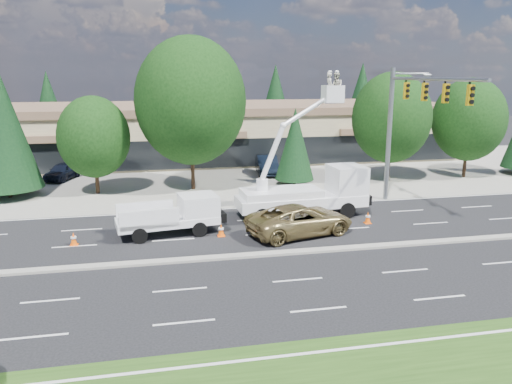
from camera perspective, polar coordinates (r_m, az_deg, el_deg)
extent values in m
plane|color=black|center=(24.60, 2.69, -7.11)|extent=(140.00, 140.00, 0.00)
cube|color=gray|center=(43.56, -3.76, 1.98)|extent=(140.00, 22.00, 0.01)
cube|color=gray|center=(24.58, 2.69, -6.98)|extent=(120.00, 0.55, 0.12)
cube|color=tan|center=(52.98, -5.30, 6.73)|extent=(50.00, 15.00, 5.00)
cube|color=brown|center=(52.74, -5.36, 9.59)|extent=(50.40, 15.40, 0.70)
cube|color=black|center=(45.69, -4.21, 4.41)|extent=(48.00, 0.12, 2.60)
cylinder|color=#332114|center=(39.57, -26.30, 0.01)|extent=(0.26, 0.26, 0.80)
cone|color=black|center=(38.87, -27.01, 6.65)|extent=(4.74, 4.74, 8.67)
cylinder|color=#332114|center=(38.30, -17.72, 1.53)|extent=(0.28, 0.28, 2.31)
ellipsoid|color=black|center=(37.82, -18.05, 5.99)|extent=(5.13, 5.13, 5.89)
cylinder|color=#332114|center=(38.03, -7.26, 3.03)|extent=(0.28, 0.28, 3.67)
ellipsoid|color=black|center=(37.47, -7.47, 10.27)|extent=(8.17, 8.17, 9.39)
cylinder|color=#332114|center=(39.69, 4.40, 1.42)|extent=(0.26, 0.26, 0.80)
cone|color=black|center=(39.20, 4.47, 5.49)|extent=(3.07, 3.07, 5.61)
cylinder|color=#332114|center=(42.37, 14.90, 3.18)|extent=(0.28, 0.28, 2.85)
ellipsoid|color=black|center=(41.90, 15.21, 8.19)|extent=(6.32, 6.32, 7.27)
cylinder|color=#332114|center=(45.91, 22.77, 3.25)|extent=(0.28, 0.28, 2.69)
ellipsoid|color=black|center=(45.48, 23.17, 7.61)|extent=(5.98, 5.98, 6.88)
cylinder|color=#332114|center=(65.99, -22.26, 5.27)|extent=(0.26, 0.26, 0.80)
cone|color=black|center=(65.59, -22.61, 9.05)|extent=(4.52, 4.52, 8.27)
cylinder|color=#332114|center=(64.86, -9.98, 5.93)|extent=(0.26, 0.26, 0.80)
cone|color=black|center=(64.41, -10.17, 10.45)|extent=(5.22, 5.22, 9.53)
cylinder|color=#332114|center=(66.72, 2.19, 6.33)|extent=(0.26, 0.26, 0.80)
cone|color=black|center=(66.30, 2.23, 10.49)|extent=(4.95, 4.95, 9.05)
cylinder|color=#332114|center=(70.52, 11.77, 6.44)|extent=(0.26, 0.26, 0.80)
cone|color=black|center=(70.11, 11.97, 10.49)|extent=(5.09, 5.09, 9.30)
cylinder|color=gray|center=(35.46, 14.96, 6.29)|extent=(0.32, 0.32, 9.00)
cylinder|color=gray|center=(30.83, 19.58, 12.07)|extent=(0.20, 10.00, 0.20)
cylinder|color=gray|center=(35.82, 17.28, 12.80)|extent=(2.60, 0.12, 0.12)
cube|color=gold|center=(33.46, 16.82, 11.02)|extent=(0.32, 0.22, 1.05)
cube|color=gold|center=(31.54, 18.72, 10.78)|extent=(0.32, 0.22, 1.05)
cube|color=gold|center=(29.65, 20.86, 10.49)|extent=(0.32, 0.22, 1.05)
cube|color=gold|center=(27.81, 23.28, 10.14)|extent=(0.32, 0.22, 1.05)
cube|color=white|center=(27.66, -10.06, -3.28)|extent=(5.70, 2.80, 0.41)
cube|color=white|center=(27.82, -6.60, -1.69)|extent=(2.28, 2.24, 1.37)
cube|color=black|center=(27.91, -5.43, -1.23)|extent=(0.33, 1.72, 0.91)
cube|color=white|center=(28.20, -12.60, -2.11)|extent=(3.10, 0.74, 1.00)
cube|color=white|center=(26.55, -12.08, -3.05)|extent=(3.10, 0.74, 1.00)
cube|color=white|center=(30.76, 5.17, -0.99)|extent=(8.06, 2.78, 0.70)
cube|color=white|center=(31.63, 10.31, 1.18)|extent=(2.10, 2.43, 1.99)
cube|color=black|center=(31.91, 11.54, 1.51)|extent=(0.18, 1.99, 1.19)
cube|color=white|center=(30.23, 2.88, -0.15)|extent=(4.88, 2.52, 0.50)
cylinder|color=white|center=(29.78, 0.70, 0.74)|extent=(0.70, 0.70, 0.79)
cube|color=white|center=(30.50, 8.76, 11.03)|extent=(1.14, 0.95, 1.07)
imported|color=beige|center=(30.40, 8.40, 11.79)|extent=(0.44, 0.64, 1.71)
imported|color=beige|center=(30.57, 9.17, 11.77)|extent=(0.69, 0.86, 1.71)
ellipsoid|color=white|center=(30.39, 8.46, 13.43)|extent=(0.26, 0.26, 0.18)
ellipsoid|color=white|center=(30.56, 9.24, 13.40)|extent=(0.26, 0.26, 0.18)
cube|color=#FF5908|center=(27.45, -20.07, -5.70)|extent=(0.40, 0.40, 0.03)
cone|color=#FF5908|center=(27.35, -20.12, -5.04)|extent=(0.36, 0.36, 0.70)
cylinder|color=white|center=(27.33, -20.14, -4.90)|extent=(0.29, 0.29, 0.10)
cube|color=#FF5908|center=(27.27, -4.00, -5.01)|extent=(0.40, 0.40, 0.03)
cone|color=#FF5908|center=(27.17, -4.01, -4.34)|extent=(0.36, 0.36, 0.70)
cylinder|color=white|center=(27.15, -4.01, -4.20)|extent=(0.29, 0.29, 0.10)
cube|color=#FF5908|center=(28.54, 4.41, -4.18)|extent=(0.40, 0.40, 0.03)
cone|color=#FF5908|center=(28.44, 4.43, -3.53)|extent=(0.36, 0.36, 0.70)
cylinder|color=white|center=(28.42, 4.43, -3.40)|extent=(0.29, 0.29, 0.10)
cube|color=#FF5908|center=(30.21, 12.63, -3.47)|extent=(0.40, 0.40, 0.03)
cone|color=#FF5908|center=(30.12, 12.66, -2.86)|extent=(0.36, 0.36, 0.70)
cylinder|color=white|center=(30.10, 12.67, -2.73)|extent=(0.29, 0.29, 0.10)
imported|color=olive|center=(27.37, 5.07, -3.18)|extent=(6.46, 4.16, 1.66)
imported|color=black|center=(44.41, -21.25, 2.23)|extent=(2.97, 4.45, 1.41)
imported|color=black|center=(43.80, 1.26, 3.15)|extent=(2.28, 5.10, 1.63)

